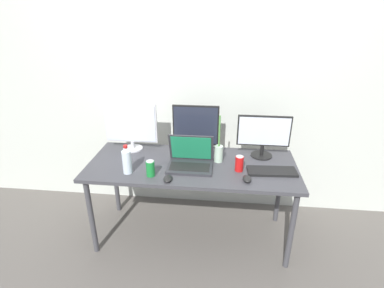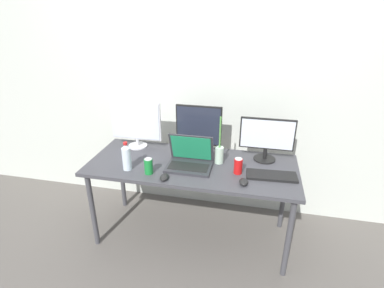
{
  "view_description": "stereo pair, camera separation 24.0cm",
  "coord_description": "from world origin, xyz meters",
  "px_view_note": "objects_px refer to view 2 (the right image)",
  "views": [
    {
      "loc": [
        0.24,
        -2.18,
        1.91
      ],
      "look_at": [
        0.0,
        0.0,
        0.92
      ],
      "focal_mm": 28.0,
      "sensor_mm": 36.0,
      "label": 1
    },
    {
      "loc": [
        0.47,
        -2.14,
        1.91
      ],
      "look_at": [
        0.0,
        0.0,
        0.92
      ],
      "focal_mm": 28.0,
      "sensor_mm": 36.0,
      "label": 2
    }
  ],
  "objects_px": {
    "monitor_center": "(199,129)",
    "soda_can_near_keyboard": "(149,166)",
    "work_desk": "(192,170)",
    "mouse_by_keyboard": "(164,177)",
    "soda_can_by_laptop": "(238,166)",
    "keyboard_main": "(271,176)",
    "monitor_left": "(136,123)",
    "monitor_right": "(267,138)",
    "bamboo_vase": "(219,154)",
    "water_bottle": "(127,157)",
    "mouse_by_laptop": "(244,182)",
    "laptop_silver": "(190,159)"
  },
  "relations": [
    {
      "from": "monitor_center",
      "to": "soda_can_near_keyboard",
      "type": "relative_size",
      "value": 3.39
    },
    {
      "from": "work_desk",
      "to": "mouse_by_keyboard",
      "type": "height_order",
      "value": "mouse_by_keyboard"
    },
    {
      "from": "monitor_center",
      "to": "soda_can_by_laptop",
      "type": "height_order",
      "value": "monitor_center"
    },
    {
      "from": "keyboard_main",
      "to": "monitor_center",
      "type": "bearing_deg",
      "value": 149.94
    },
    {
      "from": "monitor_center",
      "to": "soda_can_by_laptop",
      "type": "relative_size",
      "value": 3.39
    },
    {
      "from": "monitor_left",
      "to": "work_desk",
      "type": "bearing_deg",
      "value": -21.66
    },
    {
      "from": "monitor_right",
      "to": "keyboard_main",
      "type": "xyz_separation_m",
      "value": [
        0.05,
        -0.28,
        -0.19
      ]
    },
    {
      "from": "bamboo_vase",
      "to": "mouse_by_keyboard",
      "type": "bearing_deg",
      "value": -136.12
    },
    {
      "from": "monitor_center",
      "to": "monitor_right",
      "type": "bearing_deg",
      "value": -3.53
    },
    {
      "from": "water_bottle",
      "to": "soda_can_by_laptop",
      "type": "height_order",
      "value": "water_bottle"
    },
    {
      "from": "work_desk",
      "to": "monitor_center",
      "type": "relative_size",
      "value": 4.02
    },
    {
      "from": "mouse_by_keyboard",
      "to": "mouse_by_laptop",
      "type": "height_order",
      "value": "mouse_by_laptop"
    },
    {
      "from": "laptop_silver",
      "to": "soda_can_by_laptop",
      "type": "height_order",
      "value": "laptop_silver"
    },
    {
      "from": "bamboo_vase",
      "to": "monitor_left",
      "type": "bearing_deg",
      "value": 168.79
    },
    {
      "from": "monitor_left",
      "to": "laptop_silver",
      "type": "relative_size",
      "value": 1.3
    },
    {
      "from": "work_desk",
      "to": "mouse_by_laptop",
      "type": "height_order",
      "value": "mouse_by_laptop"
    },
    {
      "from": "laptop_silver",
      "to": "bamboo_vase",
      "type": "xyz_separation_m",
      "value": [
        0.22,
        0.11,
        0.02
      ]
    },
    {
      "from": "water_bottle",
      "to": "soda_can_near_keyboard",
      "type": "xyz_separation_m",
      "value": [
        0.19,
        -0.03,
        -0.05
      ]
    },
    {
      "from": "laptop_silver",
      "to": "mouse_by_laptop",
      "type": "distance_m",
      "value": 0.48
    },
    {
      "from": "soda_can_near_keyboard",
      "to": "bamboo_vase",
      "type": "xyz_separation_m",
      "value": [
        0.51,
        0.3,
        0.02
      ]
    },
    {
      "from": "soda_can_by_laptop",
      "to": "mouse_by_keyboard",
      "type": "bearing_deg",
      "value": -158.52
    },
    {
      "from": "soda_can_by_laptop",
      "to": "bamboo_vase",
      "type": "height_order",
      "value": "bamboo_vase"
    },
    {
      "from": "work_desk",
      "to": "soda_can_by_laptop",
      "type": "distance_m",
      "value": 0.41
    },
    {
      "from": "work_desk",
      "to": "monitor_right",
      "type": "xyz_separation_m",
      "value": [
        0.59,
        0.21,
        0.27
      ]
    },
    {
      "from": "mouse_by_keyboard",
      "to": "soda_can_near_keyboard",
      "type": "height_order",
      "value": "soda_can_near_keyboard"
    },
    {
      "from": "laptop_silver",
      "to": "monitor_left",
      "type": "bearing_deg",
      "value": 154.51
    },
    {
      "from": "bamboo_vase",
      "to": "monitor_right",
      "type": "bearing_deg",
      "value": 20.21
    },
    {
      "from": "laptop_silver",
      "to": "soda_can_near_keyboard",
      "type": "relative_size",
      "value": 2.86
    },
    {
      "from": "soda_can_by_laptop",
      "to": "work_desk",
      "type": "bearing_deg",
      "value": 169.34
    },
    {
      "from": "soda_can_by_laptop",
      "to": "monitor_center",
      "type": "bearing_deg",
      "value": 140.07
    },
    {
      "from": "monitor_center",
      "to": "mouse_by_keyboard",
      "type": "bearing_deg",
      "value": -106.68
    },
    {
      "from": "monitor_left",
      "to": "monitor_right",
      "type": "xyz_separation_m",
      "value": [
        1.15,
        -0.02,
        -0.03
      ]
    },
    {
      "from": "monitor_right",
      "to": "water_bottle",
      "type": "relative_size",
      "value": 1.89
    },
    {
      "from": "mouse_by_keyboard",
      "to": "water_bottle",
      "type": "relative_size",
      "value": 0.45
    },
    {
      "from": "soda_can_near_keyboard",
      "to": "bamboo_vase",
      "type": "height_order",
      "value": "bamboo_vase"
    },
    {
      "from": "work_desk",
      "to": "keyboard_main",
      "type": "relative_size",
      "value": 4.52
    },
    {
      "from": "laptop_silver",
      "to": "water_bottle",
      "type": "relative_size",
      "value": 1.53
    },
    {
      "from": "mouse_by_keyboard",
      "to": "monitor_left",
      "type": "bearing_deg",
      "value": 125.12
    },
    {
      "from": "soda_can_near_keyboard",
      "to": "laptop_silver",
      "type": "bearing_deg",
      "value": 32.75
    },
    {
      "from": "keyboard_main",
      "to": "soda_can_near_keyboard",
      "type": "relative_size",
      "value": 3.01
    },
    {
      "from": "soda_can_near_keyboard",
      "to": "keyboard_main",
      "type": "bearing_deg",
      "value": 9.19
    },
    {
      "from": "work_desk",
      "to": "bamboo_vase",
      "type": "height_order",
      "value": "bamboo_vase"
    },
    {
      "from": "soda_can_by_laptop",
      "to": "water_bottle",
      "type": "bearing_deg",
      "value": -171.63
    },
    {
      "from": "work_desk",
      "to": "monitor_center",
      "type": "distance_m",
      "value": 0.37
    },
    {
      "from": "monitor_left",
      "to": "soda_can_by_laptop",
      "type": "xyz_separation_m",
      "value": [
        0.95,
        -0.3,
        -0.17
      ]
    },
    {
      "from": "monitor_left",
      "to": "mouse_by_laptop",
      "type": "distance_m",
      "value": 1.12
    },
    {
      "from": "work_desk",
      "to": "laptop_silver",
      "type": "relative_size",
      "value": 4.77
    },
    {
      "from": "laptop_silver",
      "to": "soda_can_by_laptop",
      "type": "distance_m",
      "value": 0.39
    },
    {
      "from": "laptop_silver",
      "to": "bamboo_vase",
      "type": "distance_m",
      "value": 0.25
    },
    {
      "from": "keyboard_main",
      "to": "mouse_by_keyboard",
      "type": "height_order",
      "value": "mouse_by_keyboard"
    }
  ]
}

